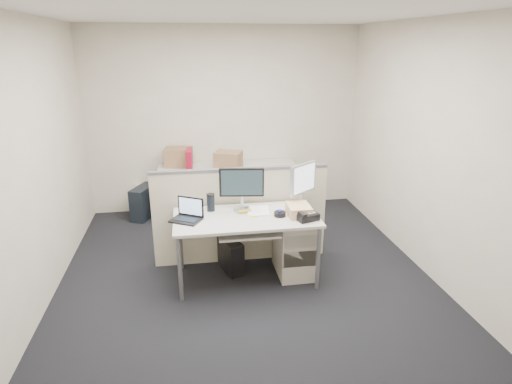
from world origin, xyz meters
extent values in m
cube|color=black|center=(0.00, 0.00, -0.01)|extent=(4.00, 4.50, 0.01)
cube|color=white|center=(0.00, 0.00, 2.70)|extent=(4.00, 4.50, 0.01)
cube|color=beige|center=(0.00, 2.25, 1.35)|extent=(4.00, 0.02, 2.70)
cube|color=beige|center=(0.00, -2.25, 1.35)|extent=(4.00, 0.02, 2.70)
cube|color=beige|center=(-2.00, 0.00, 1.35)|extent=(0.02, 4.50, 2.70)
cube|color=beige|center=(2.00, 0.00, 1.35)|extent=(0.02, 4.50, 2.70)
cube|color=beige|center=(0.00, 0.00, 0.71)|extent=(1.50, 0.75, 0.03)
cylinder|color=slate|center=(-0.70, -0.33, 0.35)|extent=(0.04, 0.04, 0.70)
cylinder|color=slate|center=(-0.70, 0.33, 0.35)|extent=(0.04, 0.04, 0.70)
cylinder|color=slate|center=(0.70, -0.33, 0.35)|extent=(0.04, 0.04, 0.70)
cylinder|color=slate|center=(0.70, 0.33, 0.35)|extent=(0.04, 0.04, 0.70)
cube|color=beige|center=(0.00, -0.18, 0.62)|extent=(0.62, 0.32, 0.02)
cube|color=beige|center=(0.55, 0.05, 0.33)|extent=(0.40, 0.55, 0.65)
cube|color=beige|center=(0.00, 0.45, 0.55)|extent=(2.00, 0.06, 1.10)
cube|color=beige|center=(0.00, 1.93, 0.36)|extent=(2.00, 0.60, 0.72)
cube|color=black|center=(-0.02, 0.18, 0.97)|extent=(0.49, 0.24, 0.47)
cube|color=#B7B7BC|center=(0.65, 0.18, 0.97)|extent=(0.44, 0.40, 0.49)
cube|color=black|center=(-0.62, -0.02, 0.84)|extent=(0.36, 0.34, 0.22)
cylinder|color=black|center=(0.35, -0.05, 0.75)|extent=(0.13, 0.13, 0.05)
cube|color=black|center=(0.60, -0.18, 0.76)|extent=(0.26, 0.23, 0.07)
cube|color=white|center=(0.15, 0.12, 0.74)|extent=(0.26, 0.32, 0.01)
cube|color=#FFE453|center=(0.09, 0.00, 0.74)|extent=(0.09, 0.09, 0.01)
cylinder|color=black|center=(-0.35, 0.22, 0.82)|extent=(0.10, 0.10, 0.18)
ellipsoid|color=gold|center=(0.00, 0.10, 0.75)|extent=(0.17, 0.07, 0.04)
cube|color=black|center=(0.03, 0.20, 0.74)|extent=(0.08, 0.12, 0.02)
cube|color=tan|center=(0.55, -0.05, 0.78)|extent=(0.23, 0.30, 0.11)
cube|color=black|center=(-0.05, -0.14, 0.64)|extent=(0.40, 0.15, 0.02)
cube|color=black|center=(-0.15, 0.20, 0.19)|extent=(0.27, 0.43, 0.37)
cube|color=black|center=(-1.24, 1.97, 0.24)|extent=(0.39, 0.54, 0.47)
cube|color=#B7B7BC|center=(-1.30, 2.03, 0.22)|extent=(0.22, 0.48, 0.44)
cube|color=#926D51|center=(-0.70, 2.05, 0.86)|extent=(0.42, 0.33, 0.29)
cube|color=#926D51|center=(0.00, 1.81, 0.85)|extent=(0.45, 0.40, 0.26)
cube|color=maroon|center=(-0.55, 1.83, 0.88)|extent=(0.09, 0.34, 0.31)
camera|label=1|loc=(-0.56, -4.09, 2.43)|focal=30.00mm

